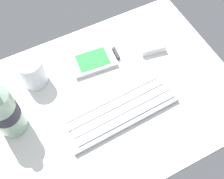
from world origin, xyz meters
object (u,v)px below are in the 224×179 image
juice_cup (33,73)px  water_bottle (2,109)px  charger_block (151,44)px  handheld_device (95,60)px  keyboard (118,108)px

juice_cup → water_bottle: 14.12cm
charger_block → water_bottle: bearing=-172.4°
handheld_device → water_bottle: bearing=-162.3°
juice_cup → charger_block: size_ratio=1.21×
keyboard → charger_block: bearing=37.3°
handheld_device → charger_block: 16.45cm
juice_cup → keyboard: bearing=-48.6°
juice_cup → charger_block: (32.74, -4.12, -2.71)cm
keyboard → water_bottle: bearing=162.3°
water_bottle → juice_cup: bearing=47.2°
handheld_device → juice_cup: (-16.50, 1.55, 3.18)cm
water_bottle → charger_block: 42.78cm
water_bottle → charger_block: water_bottle is taller
charger_block → keyboard: bearing=-142.7°
keyboard → juice_cup: (-15.32, 17.39, 3.10)cm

